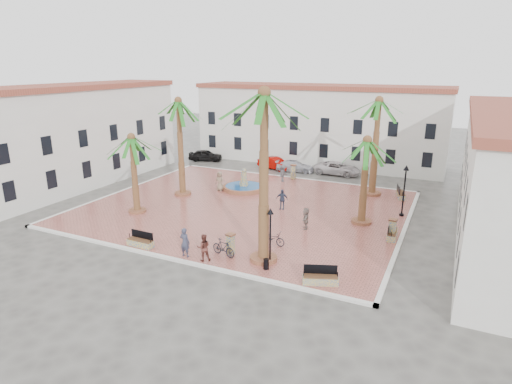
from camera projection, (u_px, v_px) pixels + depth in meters
ground at (245, 208)px, 36.69m from camera, size 120.00×120.00×0.00m
plaza at (245, 208)px, 36.66m from camera, size 26.00×22.00×0.15m
kerb_n at (291, 178)px, 46.18m from camera, size 26.30×0.30×0.16m
kerb_s at (168, 258)px, 27.15m from camera, size 26.30×0.30×0.16m
kerb_e at (404, 232)px, 31.33m from camera, size 0.30×22.30×0.16m
kerb_w at (127, 189)px, 41.99m from camera, size 0.30×22.30×0.16m
building_north at (318, 124)px, 52.61m from camera, size 30.40×7.40×9.50m
building_west at (77, 135)px, 43.02m from camera, size 6.40×24.40×10.00m
fountain at (244, 187)px, 41.57m from camera, size 4.11×4.11×2.12m
palm_nw at (179, 111)px, 37.85m from camera, size 5.00×5.00×9.01m
palm_sw at (132, 146)px, 33.82m from camera, size 4.64×4.64×6.56m
palm_s at (264, 111)px, 24.07m from camera, size 5.58×5.58×10.61m
palm_e at (367, 151)px, 31.32m from camera, size 4.99×4.99×6.79m
palm_ne at (378, 111)px, 37.85m from camera, size 5.51×5.51×9.07m
bench_s at (141, 242)px, 28.67m from camera, size 1.93×0.64×1.01m
bench_se at (320, 279)px, 23.77m from camera, size 2.06×1.28×1.04m
bench_e at (392, 234)px, 30.07m from camera, size 0.73×2.03×1.05m
bench_ne at (400, 194)px, 39.09m from camera, size 1.09×2.09×1.06m
lamppost_s at (270, 226)px, 25.60m from camera, size 0.39×0.39×3.58m
lamppost_e at (405, 182)px, 33.69m from camera, size 0.45×0.45×4.18m
bollard_se at (231, 244)px, 27.29m from camera, size 0.60×0.60×1.43m
bollard_n at (293, 172)px, 45.23m from camera, size 0.59×0.59×1.56m
bollard_e at (392, 229)px, 29.67m from camera, size 0.58×0.58×1.50m
litter_bin at (266, 264)px, 25.47m from camera, size 0.34×0.34×0.65m
cyclist_a at (185, 242)px, 26.98m from camera, size 0.72×0.49×1.93m
bicycle_a at (273, 238)px, 28.85m from camera, size 1.89×0.83×0.96m
cyclist_b at (204, 247)px, 26.44m from camera, size 1.07×1.03×1.74m
bicycle_b at (223, 248)px, 27.16m from camera, size 1.91×0.95×1.11m
pedestrian_fountain_a at (220, 181)px, 41.07m from camera, size 0.92×0.61×1.86m
pedestrian_fountain_b at (282, 199)px, 35.82m from camera, size 1.07×0.58×1.73m
pedestrian_north at (283, 173)px, 44.20m from camera, size 0.89×1.27×1.79m
pedestrian_east at (306, 218)px, 31.57m from camera, size 0.91×1.58×1.63m
car_black at (205, 155)px, 54.41m from camera, size 4.56×2.99×1.44m
car_red at (275, 163)px, 50.13m from camera, size 4.47×2.52×1.39m
car_silver at (295, 166)px, 49.00m from camera, size 4.58×2.45×1.26m
car_white at (337, 168)px, 47.68m from camera, size 5.10×2.43×1.40m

